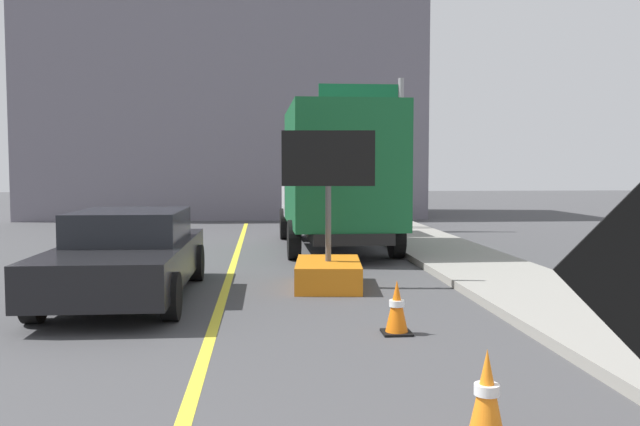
{
  "coord_description": "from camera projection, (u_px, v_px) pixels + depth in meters",
  "views": [
    {
      "loc": [
        0.65,
        -0.94,
        2.04
      ],
      "look_at": [
        1.19,
        5.27,
        1.62
      ],
      "focal_mm": 37.0,
      "sensor_mm": 36.0,
      "label": 1
    }
  ],
  "objects": [
    {
      "name": "arrow_board_trailer",
      "position": [
        328.0,
        259.0,
        11.39
      ],
      "size": [
        1.6,
        1.89,
        2.7
      ],
      "color": "orange",
      "rests_on": "ground"
    },
    {
      "name": "pickup_car",
      "position": [
        129.0,
        254.0,
        10.42
      ],
      "size": [
        2.04,
        4.91,
        1.38
      ],
      "color": "black",
      "rests_on": "ground"
    },
    {
      "name": "far_building_block",
      "position": [
        228.0,
        95.0,
        29.2
      ],
      "size": [
        16.38,
        7.03,
        10.67
      ],
      "primitive_type": "cube",
      "color": "slate",
      "rests_on": "ground"
    },
    {
      "name": "box_truck",
      "position": [
        336.0,
        175.0,
        16.68
      ],
      "size": [
        2.7,
        6.93,
        3.52
      ],
      "color": "black",
      "rests_on": "ground"
    },
    {
      "name": "lane_center_stripe",
      "position": [
        203.0,
        361.0,
        6.98
      ],
      "size": [
        0.14,
        36.0,
        0.01
      ],
      "primitive_type": "cube",
      "color": "yellow",
      "rests_on": "ground"
    },
    {
      "name": "traffic_cone_mid_lane",
      "position": [
        397.0,
        307.0,
        8.15
      ],
      "size": [
        0.36,
        0.36,
        0.67
      ],
      "color": "black",
      "rests_on": "ground"
    },
    {
      "name": "highway_guide_sign",
      "position": [
        377.0,
        127.0,
        21.48
      ],
      "size": [
        2.79,
        0.18,
        5.0
      ],
      "color": "gray",
      "rests_on": "ground"
    },
    {
      "name": "traffic_cone_near_sign",
      "position": [
        487.0,
        397.0,
        4.9
      ],
      "size": [
        0.36,
        0.36,
        0.71
      ],
      "color": "black",
      "rests_on": "ground"
    }
  ]
}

